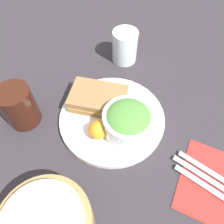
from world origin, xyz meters
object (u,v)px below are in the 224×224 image
drink_glass (19,106)px  fork (216,176)px  plate (112,118)px  water_glass (125,46)px  sandwich (98,99)px  knife (213,183)px  spoon (210,189)px  salad_bowl (128,121)px  dressing_cup (136,100)px

drink_glass → fork: (-0.49, -0.05, -0.05)m
plate → water_glass: (0.06, -0.23, 0.04)m
sandwich → knife: size_ratio=0.84×
sandwich → knife: sandwich is taller
sandwich → fork: (-0.33, 0.07, -0.03)m
fork → spoon: (0.01, 0.04, 0.00)m
drink_glass → knife: bearing=-176.2°
salad_bowl → spoon: size_ratio=0.74×
sandwich → dressing_cup: (-0.09, -0.04, -0.00)m
plate → salad_bowl: (-0.05, 0.02, 0.05)m
dressing_cup → sandwich: bearing=24.2°
fork → knife: size_ratio=0.95×
fork → spoon: same height
fork → knife: same height
plate → knife: bearing=167.4°
sandwich → drink_glass: bearing=36.6°
drink_glass → water_glass: drink_glass is taller
drink_glass → spoon: bearing=-178.2°
dressing_cup → water_glass: 0.20m
salad_bowl → spoon: bearing=164.7°
water_glass → plate: bearing=105.2°
plate → knife: (-0.28, 0.06, -0.00)m
fork → plate: bearing=-176.4°
salad_bowl → plate: bearing=-20.1°
sandwich → salad_bowl: 0.11m
plate → sandwich: 0.06m
dressing_cup → knife: (-0.23, 0.13, -0.03)m
dressing_cup → spoon: dressing_cup is taller
plate → salad_bowl: bearing=159.9°
sandwich → water_glass: bearing=-86.8°
salad_bowl → fork: salad_bowl is taller
fork → spoon: 0.04m
drink_glass → knife: size_ratio=0.57×
plate → drink_glass: bearing=24.0°
drink_glass → fork: bearing=-174.1°
spoon → drink_glass: bearing=-165.6°
plate → spoon: size_ratio=1.65×
sandwich → plate: bearing=154.9°
sandwich → knife: bearing=165.3°
sandwich → fork: bearing=168.4°
plate → fork: size_ratio=1.49×
plate → dressing_cup: bearing=-122.4°
dressing_cup → fork: 0.26m
fork → knife: (0.00, 0.02, 0.00)m
salad_bowl → drink_glass: bearing=16.1°
water_glass → fork: bearing=141.0°
salad_bowl → knife: bearing=169.2°
fork → water_glass: size_ratio=1.83×
drink_glass → plate: bearing=-156.0°
dressing_cup → drink_glass: (0.25, 0.16, 0.02)m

